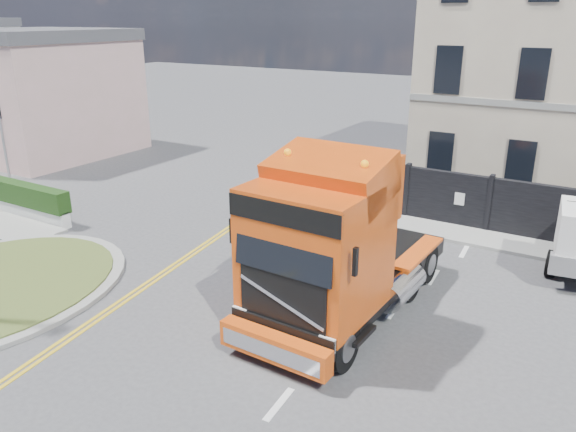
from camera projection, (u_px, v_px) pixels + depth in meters
The scene contains 5 objects.
ground at pixel (249, 310), 14.68m from camera, with size 120.00×120.00×0.00m, color #424244.
seaside_bldg_pink at pixel (41, 98), 30.63m from camera, with size 8.00×8.00×6.00m, color #D2A5A4.
hoarding_fence at pixel (569, 218), 18.42m from camera, with size 18.80×0.25×2.00m.
pavement_far at pixel (542, 250), 18.28m from camera, with size 20.00×1.60×0.12m, color gray.
truck at pixel (331, 252), 13.42m from camera, with size 2.95×7.29×4.31m.
Camera 1 is at (7.57, -10.60, 7.28)m, focal length 35.00 mm.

